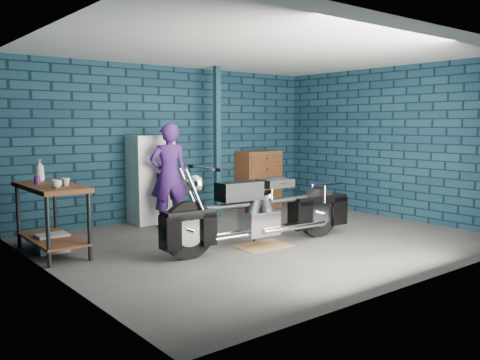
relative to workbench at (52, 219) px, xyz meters
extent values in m
plane|color=#4B4846|center=(2.68, -1.14, -0.46)|extent=(6.00, 6.00, 0.00)
cube|color=#102937|center=(2.68, 1.36, 0.90)|extent=(6.00, 0.02, 2.70)
cube|color=#102937|center=(-0.32, -1.14, 0.90)|extent=(0.02, 5.00, 2.70)
cube|color=#102937|center=(5.68, -1.14, 0.90)|extent=(0.02, 5.00, 2.70)
cube|color=silver|center=(2.68, -1.14, 2.25)|extent=(6.00, 5.00, 0.02)
cube|color=#122F3A|center=(3.23, 0.81, 0.90)|extent=(0.10, 0.10, 2.70)
cube|color=brown|center=(0.00, 0.00, 0.00)|extent=(0.60, 1.40, 0.91)
cube|color=olive|center=(2.42, -1.37, -0.45)|extent=(0.77, 0.60, 0.01)
imported|color=#471E74|center=(2.06, 0.54, 0.39)|extent=(0.71, 0.57, 1.69)
cube|color=gray|center=(0.02, 0.09, -0.33)|extent=(0.39, 0.28, 0.25)
cube|color=silver|center=(2.04, 1.09, 0.29)|extent=(0.69, 0.50, 1.49)
cube|color=brown|center=(4.46, 1.09, 0.12)|extent=(0.86, 0.48, 1.15)
imported|color=#C2B692|center=(-0.06, -0.40, 0.50)|extent=(0.16, 0.16, 0.10)
imported|color=#C2B692|center=(0.11, -0.25, 0.50)|extent=(0.10, 0.10, 0.10)
cylinder|color=#651B6E|center=(-0.13, 0.13, 0.51)|extent=(0.10, 0.10, 0.11)
imported|color=gray|center=(0.01, 0.46, 0.61)|extent=(0.13, 0.13, 0.30)
camera|label=1|loc=(-2.11, -6.58, 1.23)|focal=38.00mm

